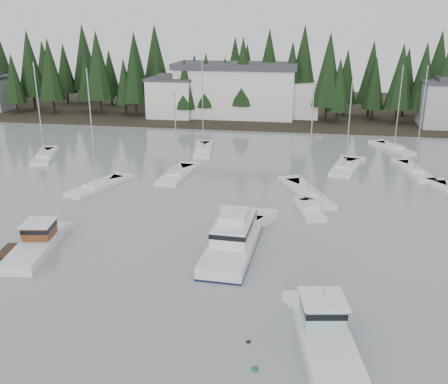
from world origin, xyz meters
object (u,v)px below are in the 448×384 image
object	(u,v)px
lobster_boat_teal	(325,337)
sailboat_8	(45,157)
sailboat_9	(394,149)
sailboat_3	(203,151)
cabin_cruiser_center	(233,241)
sailboat_4	(97,187)
sailboat_1	(345,168)
sailboat_12	(414,172)
sailboat_0	(308,195)
runabout_1	(310,211)
harbor_inn	(246,91)
lobster_boat_brown	(34,246)
house_west	(171,97)
sailboat_7	(177,176)

from	to	relation	value
lobster_boat_teal	sailboat_8	xyz separation A→B (m)	(-40.69, 39.44, -0.51)
sailboat_9	sailboat_3	bearing A→B (deg)	75.45
cabin_cruiser_center	sailboat_4	world-z (taller)	sailboat_4
lobster_boat_teal	sailboat_8	bearing A→B (deg)	35.92
sailboat_1	sailboat_12	bearing A→B (deg)	-78.31
sailboat_0	runabout_1	bearing A→B (deg)	160.36
sailboat_0	sailboat_1	world-z (taller)	sailboat_0
cabin_cruiser_center	sailboat_9	distance (m)	44.99
sailboat_1	sailboat_8	xyz separation A→B (m)	(-44.35, -1.55, 0.02)
harbor_inn	sailboat_12	distance (m)	45.16
sailboat_8	sailboat_9	distance (m)	54.45
runabout_1	cabin_cruiser_center	bearing A→B (deg)	132.82
lobster_boat_teal	sailboat_3	xyz separation A→B (m)	(-17.90, 47.23, -0.52)
lobster_boat_brown	sailboat_1	xyz separation A→B (m)	(29.16, 31.37, -0.43)
lobster_boat_brown	runabout_1	distance (m)	28.01
house_west	sailboat_0	xyz separation A→B (m)	(28.53, -43.69, -4.59)
sailboat_1	lobster_boat_brown	bearing A→B (deg)	150.91
house_west	sailboat_1	size ratio (longest dim) A/B	0.72
lobster_boat_brown	sailboat_9	size ratio (longest dim) A/B	0.67
sailboat_0	sailboat_8	bearing A→B (deg)	52.47
sailboat_0	sailboat_4	world-z (taller)	sailboat_4
sailboat_7	sailboat_9	bearing A→B (deg)	-52.63
sailboat_4	sailboat_8	xyz separation A→B (m)	(-13.56, 12.22, -0.01)
lobster_boat_brown	sailboat_8	size ratio (longest dim) A/B	0.63
harbor_inn	sailboat_8	size ratio (longest dim) A/B	2.03
lobster_boat_teal	sailboat_9	distance (m)	54.65
lobster_boat_teal	sailboat_4	xyz separation A→B (m)	(-27.12, 27.22, -0.50)
harbor_inn	sailboat_8	xyz separation A→B (m)	(-25.81, -36.44, -5.69)
cabin_cruiser_center	sailboat_9	bearing A→B (deg)	-23.70
sailboat_1	sailboat_9	xyz separation A→B (m)	(8.30, 12.33, 0.02)
lobster_boat_brown	sailboat_7	xyz separation A→B (m)	(6.90, 24.06, -0.44)
harbor_inn	lobster_boat_teal	world-z (taller)	harbor_inn
sailboat_9	runabout_1	size ratio (longest dim) A/B	2.09
sailboat_8	sailboat_3	bearing A→B (deg)	-90.07
harbor_inn	sailboat_0	world-z (taller)	sailboat_0
sailboat_12	lobster_boat_teal	bearing A→B (deg)	152.73
lobster_boat_brown	sailboat_9	xyz separation A→B (m)	(37.46, 43.71, -0.41)
sailboat_1	runabout_1	bearing A→B (deg)	178.60
cabin_cruiser_center	harbor_inn	bearing A→B (deg)	8.83
cabin_cruiser_center	sailboat_9	world-z (taller)	sailboat_9
sailboat_3	sailboat_9	distance (m)	30.48
harbor_inn	sailboat_9	size ratio (longest dim) A/B	2.16
cabin_cruiser_center	sailboat_3	size ratio (longest dim) A/B	0.85
house_west	lobster_boat_brown	distance (m)	63.22
sailboat_0	sailboat_4	distance (m)	25.79
sailboat_0	sailboat_4	xyz separation A→B (m)	(-25.73, -1.63, 0.03)
lobster_boat_brown	cabin_cruiser_center	bearing A→B (deg)	-88.29
lobster_boat_brown	cabin_cruiser_center	distance (m)	17.91
sailboat_8	sailboat_12	xyz separation A→B (m)	(53.48, 1.21, 0.00)
sailboat_9	sailboat_12	bearing A→B (deg)	157.67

